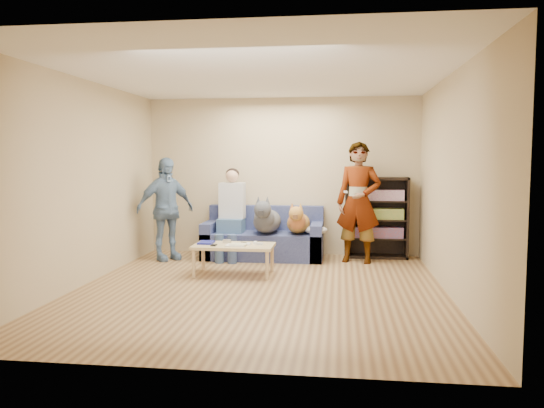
# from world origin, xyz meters

# --- Properties ---
(ground) EXTENTS (5.00, 5.00, 0.00)m
(ground) POSITION_xyz_m (0.00, 0.00, 0.00)
(ground) COLOR brown
(ground) RESTS_ON ground
(ceiling) EXTENTS (5.00, 5.00, 0.00)m
(ceiling) POSITION_xyz_m (0.00, 0.00, 2.60)
(ceiling) COLOR white
(ceiling) RESTS_ON ground
(wall_back) EXTENTS (4.50, 0.00, 4.50)m
(wall_back) POSITION_xyz_m (0.00, 2.50, 1.30)
(wall_back) COLOR tan
(wall_back) RESTS_ON ground
(wall_front) EXTENTS (4.50, 0.00, 4.50)m
(wall_front) POSITION_xyz_m (0.00, -2.50, 1.30)
(wall_front) COLOR tan
(wall_front) RESTS_ON ground
(wall_left) EXTENTS (0.00, 5.00, 5.00)m
(wall_left) POSITION_xyz_m (-2.25, 0.00, 1.30)
(wall_left) COLOR tan
(wall_left) RESTS_ON ground
(wall_right) EXTENTS (0.00, 5.00, 5.00)m
(wall_right) POSITION_xyz_m (2.25, 0.00, 1.30)
(wall_right) COLOR tan
(wall_right) RESTS_ON ground
(blanket) EXTENTS (0.36, 0.31, 0.13)m
(blanket) POSITION_xyz_m (0.60, 1.89, 0.49)
(blanket) COLOR #ABABB0
(blanket) RESTS_ON sofa
(person_standing_right) EXTENTS (0.76, 0.58, 1.86)m
(person_standing_right) POSITION_xyz_m (1.25, 1.90, 0.93)
(person_standing_right) COLOR gray
(person_standing_right) RESTS_ON ground
(person_standing_left) EXTENTS (0.95, 0.95, 1.62)m
(person_standing_left) POSITION_xyz_m (-1.75, 1.70, 0.81)
(person_standing_left) COLOR #7796BF
(person_standing_left) RESTS_ON ground
(held_controller) EXTENTS (0.06, 0.13, 0.03)m
(held_controller) POSITION_xyz_m (1.05, 1.70, 1.10)
(held_controller) COLOR silver
(held_controller) RESTS_ON person_standing_right
(notebook_blue) EXTENTS (0.20, 0.26, 0.03)m
(notebook_blue) POSITION_xyz_m (-0.88, 0.83, 0.43)
(notebook_blue) COLOR navy
(notebook_blue) RESTS_ON coffee_table
(papers) EXTENTS (0.26, 0.20, 0.02)m
(papers) POSITION_xyz_m (-0.43, 0.68, 0.43)
(papers) COLOR silver
(papers) RESTS_ON coffee_table
(magazine) EXTENTS (0.22, 0.17, 0.01)m
(magazine) POSITION_xyz_m (-0.40, 0.70, 0.44)
(magazine) COLOR beige
(magazine) RESTS_ON coffee_table
(camera_silver) EXTENTS (0.11, 0.06, 0.05)m
(camera_silver) POSITION_xyz_m (-0.60, 0.90, 0.45)
(camera_silver) COLOR #B8B7BC
(camera_silver) RESTS_ON coffee_table
(controller_a) EXTENTS (0.04, 0.13, 0.03)m
(controller_a) POSITION_xyz_m (-0.20, 0.88, 0.43)
(controller_a) COLOR white
(controller_a) RESTS_ON coffee_table
(controller_b) EXTENTS (0.09, 0.06, 0.03)m
(controller_b) POSITION_xyz_m (-0.12, 0.80, 0.43)
(controller_b) COLOR silver
(controller_b) RESTS_ON coffee_table
(headphone_cup_a) EXTENTS (0.07, 0.07, 0.02)m
(headphone_cup_a) POSITION_xyz_m (-0.28, 0.76, 0.43)
(headphone_cup_a) COLOR white
(headphone_cup_a) RESTS_ON coffee_table
(headphone_cup_b) EXTENTS (0.07, 0.07, 0.02)m
(headphone_cup_b) POSITION_xyz_m (-0.28, 0.84, 0.43)
(headphone_cup_b) COLOR white
(headphone_cup_b) RESTS_ON coffee_table
(pen_orange) EXTENTS (0.13, 0.06, 0.01)m
(pen_orange) POSITION_xyz_m (-0.50, 0.62, 0.42)
(pen_orange) COLOR orange
(pen_orange) RESTS_ON coffee_table
(pen_black) EXTENTS (0.13, 0.08, 0.01)m
(pen_black) POSITION_xyz_m (-0.36, 0.96, 0.42)
(pen_black) COLOR black
(pen_black) RESTS_ON coffee_table
(wallet) EXTENTS (0.07, 0.12, 0.02)m
(wallet) POSITION_xyz_m (-0.73, 0.66, 0.43)
(wallet) COLOR black
(wallet) RESTS_ON coffee_table
(sofa) EXTENTS (1.90, 0.85, 0.82)m
(sofa) POSITION_xyz_m (-0.25, 2.10, 0.28)
(sofa) COLOR #515B93
(sofa) RESTS_ON ground
(person_seated) EXTENTS (0.40, 0.73, 1.47)m
(person_seated) POSITION_xyz_m (-0.76, 1.97, 0.77)
(person_seated) COLOR #3D5F86
(person_seated) RESTS_ON sofa
(dog_gray) EXTENTS (0.43, 1.26, 0.62)m
(dog_gray) POSITION_xyz_m (-0.18, 1.87, 0.65)
(dog_gray) COLOR #51555C
(dog_gray) RESTS_ON sofa
(dog_tan) EXTENTS (0.36, 1.14, 0.52)m
(dog_tan) POSITION_xyz_m (0.32, 1.92, 0.61)
(dog_tan) COLOR #B47837
(dog_tan) RESTS_ON sofa
(coffee_table) EXTENTS (1.10, 0.60, 0.42)m
(coffee_table) POSITION_xyz_m (-0.48, 0.78, 0.37)
(coffee_table) COLOR tan
(coffee_table) RESTS_ON ground
(bookshelf) EXTENTS (1.00, 0.34, 1.30)m
(bookshelf) POSITION_xyz_m (1.55, 2.33, 0.68)
(bookshelf) COLOR black
(bookshelf) RESTS_ON ground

